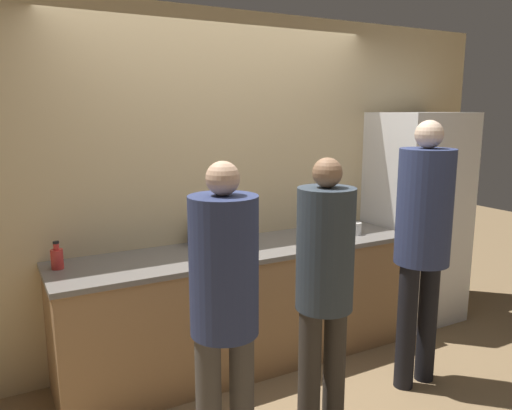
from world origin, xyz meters
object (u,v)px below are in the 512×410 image
at_px(person_center, 325,279).
at_px(person_right, 423,231).
at_px(fruit_bowl, 231,237).
at_px(person_left, 224,297).
at_px(refrigerator, 416,218).
at_px(bottle_amber, 315,232).
at_px(utensil_crock, 195,236).
at_px(cup_white, 356,229).
at_px(bottle_red, 57,258).
at_px(cup_black, 312,225).

height_order(person_center, person_right, person_right).
bearing_deg(fruit_bowl, person_left, -117.18).
bearing_deg(person_right, refrigerator, 45.48).
bearing_deg(bottle_amber, utensil_crock, 156.10).
xyz_separation_m(person_left, person_center, (0.63, 0.03, -0.02)).
relative_size(person_center, cup_white, 16.88).
bearing_deg(cup_white, bottle_red, 174.56).
bearing_deg(refrigerator, bottle_red, 177.99).
bearing_deg(person_right, bottle_red, 156.18).
bearing_deg(person_right, fruit_bowl, 134.88).
bearing_deg(person_left, cup_black, 41.35).
height_order(fruit_bowl, cup_black, fruit_bowl).
relative_size(person_right, cup_white, 18.80).
xyz_separation_m(person_left, person_right, (1.53, 0.17, 0.12)).
xyz_separation_m(fruit_bowl, cup_black, (0.77, 0.06, -0.01)).
distance_m(utensil_crock, cup_white, 1.29).
bearing_deg(cup_black, cup_white, -48.59).
distance_m(fruit_bowl, cup_black, 0.77).
relative_size(refrigerator, utensil_crock, 7.34).
relative_size(bottle_red, cup_black, 2.02).
bearing_deg(cup_black, utensil_crock, 177.53).
xyz_separation_m(refrigerator, bottle_amber, (-1.21, -0.15, 0.05)).
xyz_separation_m(cup_black, cup_white, (0.24, -0.27, 0.00)).
distance_m(utensil_crock, bottle_amber, 0.89).
relative_size(person_left, cup_black, 18.66).
bearing_deg(fruit_bowl, refrigerator, -3.43).
xyz_separation_m(refrigerator, person_center, (-1.73, -0.99, 0.02)).
distance_m(refrigerator, cup_white, 0.78).
bearing_deg(refrigerator, cup_black, 170.61).
xyz_separation_m(refrigerator, person_right, (-0.83, -0.85, 0.17)).
bearing_deg(cup_white, person_center, -137.52).
relative_size(bottle_amber, cup_white, 2.21).
relative_size(person_center, bottle_red, 9.15).
distance_m(person_left, person_center, 0.63).
relative_size(fruit_bowl, cup_white, 3.72).
xyz_separation_m(bottle_amber, cup_black, (0.19, 0.32, -0.04)).
xyz_separation_m(bottle_amber, bottle_red, (-1.78, 0.26, -0.01)).
relative_size(person_left, person_right, 0.91).
height_order(refrigerator, cup_white, refrigerator).
bearing_deg(cup_white, refrigerator, 7.89).
bearing_deg(bottle_red, person_right, -23.82).
distance_m(refrigerator, cup_black, 1.03).
relative_size(utensil_crock, cup_black, 2.87).
height_order(person_left, person_center, person_left).
bearing_deg(bottle_red, cup_white, -5.44).
distance_m(cup_black, cup_white, 0.37).
bearing_deg(person_center, refrigerator, 29.69).
bearing_deg(refrigerator, person_center, -150.31).
bearing_deg(fruit_bowl, bottle_amber, -24.06).
xyz_separation_m(person_center, person_right, (0.90, 0.14, 0.14)).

